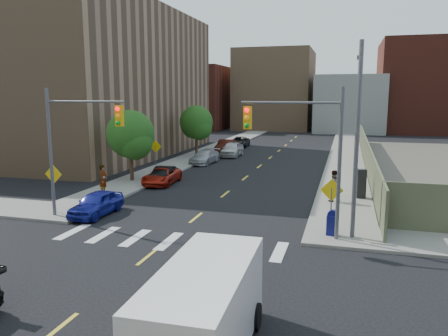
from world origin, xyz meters
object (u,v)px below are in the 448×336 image
Objects in this scene: parked_car_red at (162,176)px; pedestrian_west at (103,180)px; mailbox at (333,223)px; pedestrian_east at (333,186)px; parked_car_black at (163,175)px; parked_car_maroon at (226,147)px; parked_car_silver at (205,157)px; cargo_van at (206,308)px; payphone at (361,184)px; parked_car_white at (232,149)px; parked_car_grey at (239,142)px; parked_car_blue at (96,203)px.

pedestrian_west is at bearing -116.56° from parked_car_red.
mailbox is 6.80m from pedestrian_east.
parked_car_maroon reaches higher than parked_car_black.
parked_car_maroon is at bearing 86.39° from parked_car_red.
parked_car_silver reaches higher than parked_car_red.
pedestrian_west reaches higher than mailbox.
cargo_van is 17.43m from pedestrian_east.
parked_car_maroon is 2.55× the size of payphone.
payphone is at bearing 75.59° from cargo_van.
payphone reaches higher than parked_car_red.
parked_car_white reaches higher than parked_car_grey.
parked_car_silver reaches higher than parked_car_black.
parked_car_blue is 27.02m from parked_car_maroon.
parked_car_white is 36.89m from cargo_van.
parked_car_maroon is at bearing 103.28° from cargo_van.
mailbox reaches higher than parked_car_grey.
parked_car_grey is at bearing 84.59° from parked_car_black.
parked_car_red is 0.94× the size of parked_car_white.
parked_car_grey is 0.86× the size of cargo_van.
pedestrian_west reaches higher than parked_car_black.
parked_car_black is 3.12× the size of mailbox.
parked_car_red is (0.00, -0.26, -0.02)m from parked_car_black.
parked_car_black is 14.37m from payphone.
parked_car_silver is 0.97× the size of parked_car_maroon.
payphone is (14.29, -25.76, 0.43)m from parked_car_grey.
parked_car_grey is at bearing -89.68° from pedestrian_east.
pedestrian_east reaches higher than parked_car_white.
parked_car_red is at bearing 164.83° from payphone.
pedestrian_west is at bearing -96.47° from parked_car_maroon.
payphone is at bearing -34.76° from parked_car_silver.
mailbox is (12.80, -9.74, 0.12)m from parked_car_black.
parked_car_black is at bearing 90.68° from parked_car_blue.
parked_car_maroon is at bearing 121.22° from parked_car_white.
parked_car_white is 27.88m from mailbox.
payphone is at bearing -63.27° from parked_car_grey.
parked_car_grey is 45.54m from cargo_van.
pedestrian_east is (12.59, -27.19, 0.47)m from parked_car_grey.
parked_car_silver is (0.00, 10.30, 0.06)m from parked_car_red.
cargo_van is (10.00, -30.22, 0.63)m from parked_car_silver.
parked_car_silver is 2.36× the size of pedestrian_east.
cargo_van is at bearing -76.37° from parked_car_white.
parked_car_maroon reaches higher than parked_car_silver.
cargo_van reaches higher than pedestrian_west.
parked_car_maroon reaches higher than parked_car_grey.
mailbox is at bearing -66.45° from parked_car_maroon.
parked_car_white reaches higher than parked_car_black.
cargo_van is 4.45× the size of mailbox.
pedestrian_east reaches higher than parked_car_maroon.
parked_car_blue is 2.00× the size of pedestrian_west.
parked_car_red is 12.88m from pedestrian_east.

